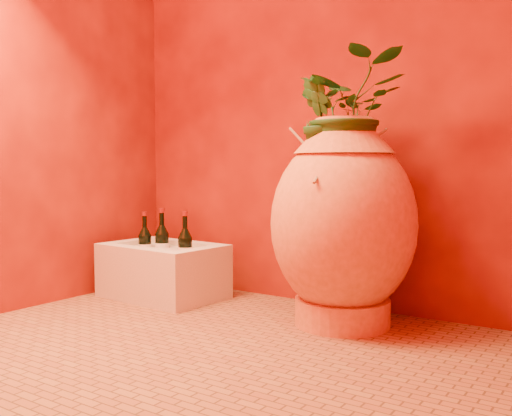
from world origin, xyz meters
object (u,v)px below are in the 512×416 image
Objects in this scene: wine_bottle_a at (185,250)px; wall_tap at (367,173)px; wine_bottle_b at (145,246)px; wine_bottle_c at (162,245)px; stone_basin at (163,272)px; amphora at (343,223)px.

wall_tap is at bearing 18.91° from wine_bottle_a.
wine_bottle_c is at bearing 26.72° from wine_bottle_b.
wall_tap is (1.15, 0.33, 0.59)m from stone_basin.
wine_bottle_b is at bearing -177.43° from amphora.
stone_basin is 0.20m from wine_bottle_b.
wine_bottle_c reaches higher than wine_bottle_a.
wine_bottle_c is (-1.20, -0.01, -0.20)m from amphora.
amphora is 3.08× the size of wine_bottle_b.
wall_tap reaches higher than wine_bottle_a.
wall_tap is (1.20, 0.28, 0.44)m from wine_bottle_c.
amphora is 2.89× the size of wine_bottle_c.
stone_basin is 2.19× the size of wine_bottle_b.
wine_bottle_a is at bearing -161.09° from wall_tap.
amphora is 0.99m from wine_bottle_a.
wine_bottle_a is 1.12m from wall_tap.
stone_basin is at bearing -164.12° from wall_tap.
amphora is at bearing 0.47° from wine_bottle_c.
amphora reaches higher than wine_bottle_c.
wine_bottle_a reaches higher than stone_basin.
wall_tap reaches higher than wine_bottle_b.
wine_bottle_c reaches higher than stone_basin.
wine_bottle_c is at bearing -166.72° from wall_tap.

